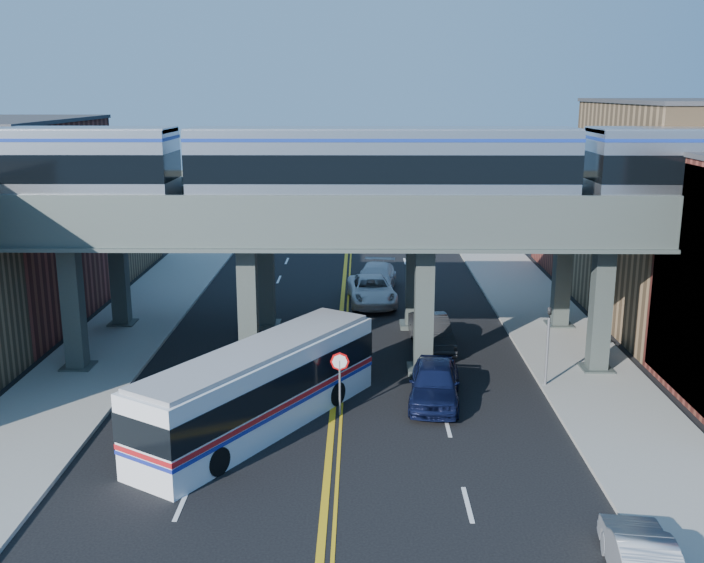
{
  "coord_description": "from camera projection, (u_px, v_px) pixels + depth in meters",
  "views": [
    {
      "loc": [
        1.1,
        -26.27,
        12.67
      ],
      "look_at": [
        0.74,
        6.66,
        4.61
      ],
      "focal_mm": 40.0,
      "sensor_mm": 36.0,
      "label": 1
    }
  ],
  "objects": [
    {
      "name": "ground",
      "position": [
        330.0,
        448.0,
        28.54
      ],
      "size": [
        120.0,
        120.0,
        0.0
      ],
      "primitive_type": "plane",
      "color": "black",
      "rests_on": "ground"
    },
    {
      "name": "sidewalk_west",
      "position": [
        103.0,
        354.0,
        38.36
      ],
      "size": [
        5.0,
        70.0,
        0.16
      ],
      "primitive_type": "cube",
      "color": "gray",
      "rests_on": "ground"
    },
    {
      "name": "sidewalk_east",
      "position": [
        573.0,
        356.0,
        38.11
      ],
      "size": [
        5.0,
        70.0,
        0.16
      ],
      "primitive_type": "cube",
      "color": "gray",
      "rests_on": "ground"
    },
    {
      "name": "building_west_b",
      "position": [
        4.0,
        224.0,
        42.97
      ],
      "size": [
        8.0,
        14.0,
        11.0
      ],
      "primitive_type": "cube",
      "color": "brown",
      "rests_on": "ground"
    },
    {
      "name": "building_west_c",
      "position": [
        86.0,
        215.0,
        55.95
      ],
      "size": [
        8.0,
        10.0,
        8.0
      ],
      "primitive_type": "cube",
      "color": "olive",
      "rests_on": "ground"
    },
    {
      "name": "building_east_b",
      "position": [
        681.0,
        217.0,
        42.46
      ],
      "size": [
        8.0,
        14.0,
        12.0
      ],
      "primitive_type": "cube",
      "color": "olive",
      "rests_on": "ground"
    },
    {
      "name": "building_east_c",
      "position": [
        606.0,
        209.0,
        55.44
      ],
      "size": [
        8.0,
        10.0,
        9.0
      ],
      "primitive_type": "cube",
      "color": "brown",
      "rests_on": "ground"
    },
    {
      "name": "mural_panel",
      "position": [
        698.0,
        295.0,
        31.14
      ],
      "size": [
        0.1,
        9.5,
        9.5
      ],
      "primitive_type": "cube",
      "color": "teal",
      "rests_on": "ground"
    },
    {
      "name": "elevated_viaduct_near",
      "position": [
        336.0,
        234.0,
        34.77
      ],
      "size": [
        52.0,
        3.6,
        7.4
      ],
      "color": "#38413D",
      "rests_on": "ground"
    },
    {
      "name": "elevated_viaduct_far",
      "position": [
        340.0,
        210.0,
        41.57
      ],
      "size": [
        52.0,
        3.6,
        7.4
      ],
      "color": "#38413D",
      "rests_on": "ground"
    },
    {
      "name": "transit_train",
      "position": [
        382.0,
        167.0,
        34.05
      ],
      "size": [
        51.53,
        3.23,
        3.78
      ],
      "color": "black",
      "rests_on": "elevated_viaduct_near"
    },
    {
      "name": "stop_sign",
      "position": [
        340.0,
        373.0,
        31.03
      ],
      "size": [
        0.76,
        0.09,
        2.63
      ],
      "color": "slate",
      "rests_on": "ground"
    },
    {
      "name": "traffic_signal",
      "position": [
        548.0,
        338.0,
        33.72
      ],
      "size": [
        0.15,
        0.18,
        4.1
      ],
      "color": "slate",
      "rests_on": "ground"
    },
    {
      "name": "transit_bus",
      "position": [
        261.0,
        388.0,
        29.92
      ],
      "size": [
        8.63,
        11.59,
        3.09
      ],
      "rotation": [
        0.0,
        0.0,
        1.01
      ],
      "color": "white",
      "rests_on": "ground"
    },
    {
      "name": "car_lane_a",
      "position": [
        435.0,
        383.0,
        32.48
      ],
      "size": [
        2.61,
        5.29,
        1.73
      ],
      "primitive_type": "imported",
      "rotation": [
        0.0,
        0.0,
        -0.11
      ],
      "color": "#0E1434",
      "rests_on": "ground"
    },
    {
      "name": "car_lane_b",
      "position": [
        431.0,
        332.0,
        39.48
      ],
      "size": [
        2.12,
        5.02,
        1.61
      ],
      "primitive_type": "imported",
      "rotation": [
        0.0,
        0.0,
        0.09
      ],
      "color": "#272729",
      "rests_on": "ground"
    },
    {
      "name": "car_lane_c",
      "position": [
        372.0,
        290.0,
        47.73
      ],
      "size": [
        3.18,
        6.06,
        1.63
      ],
      "primitive_type": "imported",
      "rotation": [
        0.0,
        0.0,
        0.08
      ],
      "color": "silver",
      "rests_on": "ground"
    },
    {
      "name": "car_lane_d",
      "position": [
        376.0,
        279.0,
        50.45
      ],
      "size": [
        3.1,
        6.17,
        1.72
      ],
      "primitive_type": "imported",
      "rotation": [
        0.0,
        0.0,
        -0.12
      ],
      "color": "silver",
      "rests_on": "ground"
    },
    {
      "name": "car_parked_curb",
      "position": [
        641.0,
        559.0,
        20.51
      ],
      "size": [
        2.07,
        4.56,
        1.45
      ],
      "primitive_type": "imported",
      "rotation": [
        0.0,
        0.0,
        3.02
      ],
      "color": "#A8A8AC",
      "rests_on": "ground"
    }
  ]
}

